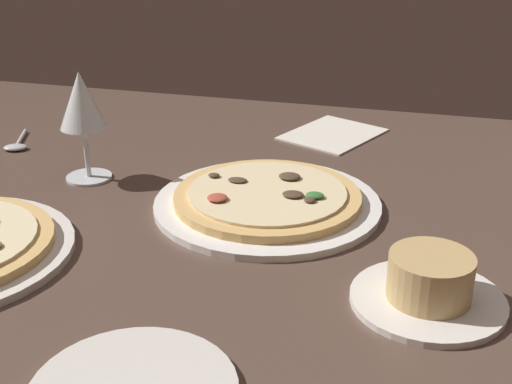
{
  "coord_description": "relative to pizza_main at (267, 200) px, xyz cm",
  "views": [
    {
      "loc": [
        -24.37,
        83.89,
        46.13
      ],
      "look_at": [
        -1.2,
        -1.77,
        7.0
      ],
      "focal_mm": 49.02,
      "sensor_mm": 36.0,
      "label": 1
    }
  ],
  "objects": [
    {
      "name": "dining_table",
      "position": [
        2.4,
        3.54,
        -3.15
      ],
      "size": [
        150.0,
        110.0,
        4.0
      ],
      "primitive_type": "cube",
      "color": "brown",
      "rests_on": "ground"
    },
    {
      "name": "pizza_main",
      "position": [
        0.0,
        0.0,
        0.0
      ],
      "size": [
        32.26,
        32.26,
        3.3
      ],
      "color": "white",
      "rests_on": "dining_table"
    },
    {
      "name": "paper_menu",
      "position": [
        -3.86,
        -33.59,
        -1.0
      ],
      "size": [
        19.6,
        21.39,
        0.3
      ],
      "primitive_type": "cube",
      "rotation": [
        0.0,
        0.0,
        -0.42
      ],
      "color": "silver",
      "rests_on": "dining_table"
    },
    {
      "name": "ramekin_on_saucer",
      "position": [
        -23.11,
        19.52,
        1.16
      ],
      "size": [
        17.06,
        17.06,
        5.89
      ],
      "color": "silver",
      "rests_on": "dining_table"
    },
    {
      "name": "wine_glass_far",
      "position": [
        29.6,
        -3.12,
        10.77
      ],
      "size": [
        7.08,
        7.08,
        17.03
      ],
      "color": "silver",
      "rests_on": "dining_table"
    },
    {
      "name": "spoon",
      "position": [
        48.43,
        -12.62,
        -0.69
      ],
      "size": [
        6.23,
        10.98,
        1.0
      ],
      "color": "silver",
      "rests_on": "dining_table"
    }
  ]
}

